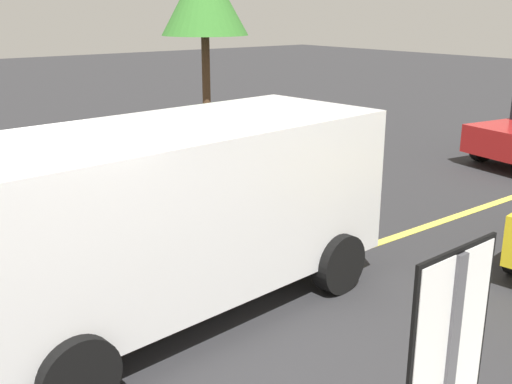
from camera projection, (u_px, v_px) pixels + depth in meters
ground_plane at (12, 368)px, 6.00m from camera, size 80.00×80.00×0.00m
lane_marking_centre at (252, 286)px, 7.76m from camera, size 28.00×0.16×0.01m
white_van at (170, 208)px, 6.80m from camera, size 5.36×2.65×2.20m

